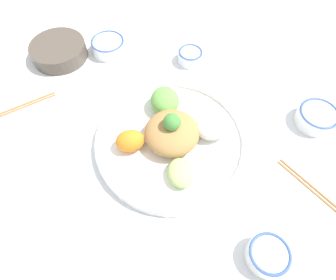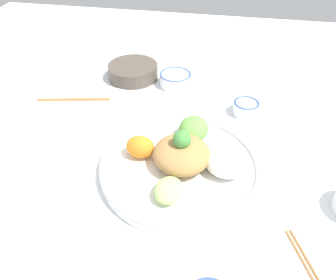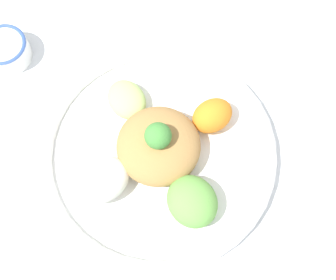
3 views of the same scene
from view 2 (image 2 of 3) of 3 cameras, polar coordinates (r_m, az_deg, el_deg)
ground_plane at (r=0.83m, az=3.09°, el=-6.83°), size 2.40×2.40×0.00m
salad_platter at (r=0.84m, az=2.51°, el=-3.71°), size 0.42×0.42×0.13m
sauce_bowl_dark at (r=1.06m, az=13.41°, el=5.58°), size 0.08×0.08×0.04m
rice_bowl_plain at (r=1.18m, az=1.28°, el=10.62°), size 0.11×0.11×0.05m
side_serving_bowl at (r=1.24m, az=-6.12°, el=11.95°), size 0.18×0.18×0.05m
chopsticks_pair_near at (r=1.16m, az=-16.13°, el=6.86°), size 0.06×0.24×0.01m
serving_spoon_main at (r=0.73m, az=-12.51°, el=-16.98°), size 0.06×0.14×0.01m
serving_spoon_extra at (r=1.06m, az=-3.11°, el=5.34°), size 0.05×0.12×0.01m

